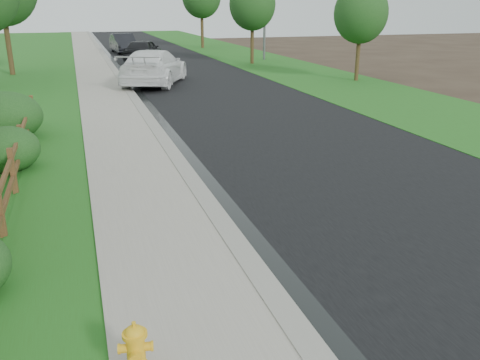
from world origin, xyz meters
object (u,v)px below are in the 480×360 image
object	(u,v)px
ranch_fence	(7,186)
white_suv	(154,67)
fire_hydrant	(136,350)
dark_car_mid	(144,50)

from	to	relation	value
ranch_fence	white_suv	distance (m)	17.81
fire_hydrant	dark_car_mid	xyz separation A→B (m)	(4.64, 33.93, 0.45)
white_suv	dark_car_mid	xyz separation A→B (m)	(0.94, 11.27, -0.08)
white_suv	ranch_fence	bearing A→B (deg)	94.36
ranch_fence	white_suv	xyz separation A→B (m)	(5.60, 16.90, 0.32)
ranch_fence	dark_car_mid	bearing A→B (deg)	76.93
white_suv	dark_car_mid	distance (m)	11.31
ranch_fence	fire_hydrant	distance (m)	6.06
fire_hydrant	dark_car_mid	size ratio (longest dim) A/B	0.14
ranch_fence	dark_car_mid	distance (m)	28.93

